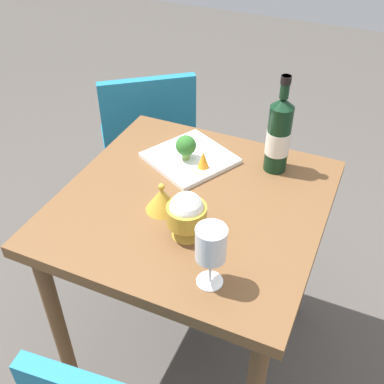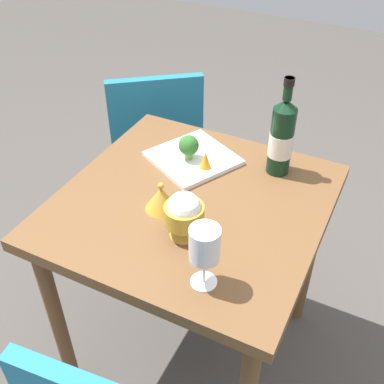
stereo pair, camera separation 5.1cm
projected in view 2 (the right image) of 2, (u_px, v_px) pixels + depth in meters
name	position (u px, v px, depth m)	size (l,w,h in m)	color
ground_plane	(192.00, 344.00, 1.90)	(8.00, 8.00, 0.00)	#4C4742
dining_table	(192.00, 225.00, 1.49)	(0.79, 0.79, 0.76)	brown
chair_near_window	(156.00, 136.00, 2.14)	(0.56, 0.56, 0.85)	teal
wine_bottle	(282.00, 137.00, 1.46)	(0.08, 0.08, 0.33)	black
wine_glass	(205.00, 246.00, 1.09)	(0.08, 0.08, 0.18)	white
rice_bowl	(184.00, 214.00, 1.26)	(0.11, 0.11, 0.14)	gold
rice_bowl_lid	(161.00, 198.00, 1.37)	(0.10, 0.10, 0.09)	gold
serving_plate	(193.00, 158.00, 1.59)	(0.34, 0.34, 0.02)	white
broccoli_floret	(189.00, 146.00, 1.54)	(0.07, 0.07, 0.09)	#729E4C
carrot_garnish_left	(205.00, 160.00, 1.51)	(0.04, 0.04, 0.06)	orange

